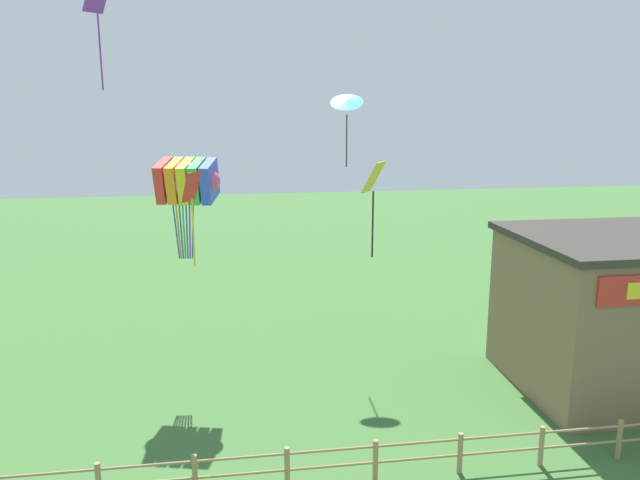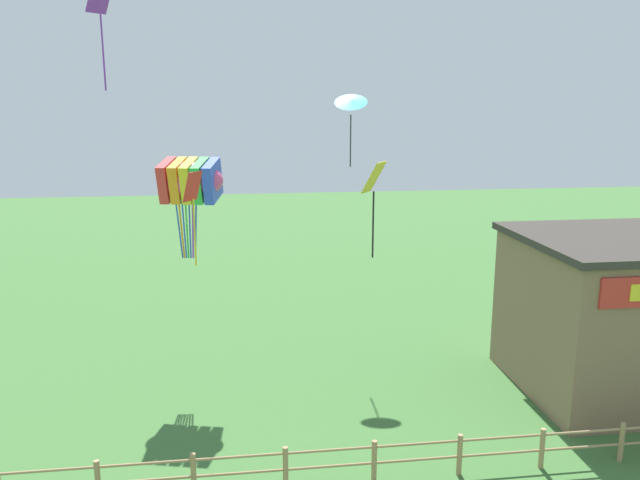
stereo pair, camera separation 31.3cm
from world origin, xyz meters
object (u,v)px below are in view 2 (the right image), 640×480
object	(u,v)px
kite_rainbow_parafoil	(190,181)
kite_red_diamond	(193,201)
kite_yellow_diamond	(374,190)
kite_purple_streamer	(100,14)
seaside_building	(628,313)
kite_cyan_delta	(351,102)

from	to	relation	value
kite_rainbow_parafoil	kite_red_diamond	size ratio (longest dim) A/B	1.26
kite_yellow_diamond	kite_purple_streamer	bearing A→B (deg)	159.74
kite_yellow_diamond	kite_red_diamond	world-z (taller)	kite_yellow_diamond
kite_purple_streamer	kite_red_diamond	xyz separation A→B (m)	(2.43, -1.23, -5.18)
kite_rainbow_parafoil	kite_red_diamond	world-z (taller)	kite_rainbow_parafoil
seaside_building	kite_purple_streamer	distance (m)	19.17
kite_rainbow_parafoil	kite_purple_streamer	bearing A→B (deg)	-131.41
kite_rainbow_parafoil	kite_yellow_diamond	bearing A→B (deg)	-44.16
seaside_building	kite_yellow_diamond	xyz separation A→B (m)	(-9.32, -2.07, 4.65)
kite_purple_streamer	kite_rainbow_parafoil	bearing A→B (deg)	48.59
seaside_building	kite_cyan_delta	xyz separation A→B (m)	(-8.63, 5.31, 6.98)
kite_purple_streamer	seaside_building	bearing A→B (deg)	-2.24
seaside_building	kite_yellow_diamond	world-z (taller)	kite_yellow_diamond
kite_purple_streamer	kite_cyan_delta	world-z (taller)	kite_purple_streamer
kite_cyan_delta	kite_red_diamond	world-z (taller)	kite_cyan_delta
kite_purple_streamer	kite_red_diamond	distance (m)	5.86
kite_purple_streamer	kite_red_diamond	bearing A→B (deg)	-26.72
kite_yellow_diamond	kite_purple_streamer	distance (m)	9.18
kite_cyan_delta	kite_red_diamond	bearing A→B (deg)	-133.72
kite_rainbow_parafoil	kite_cyan_delta	world-z (taller)	kite_cyan_delta
kite_rainbow_parafoil	kite_purple_streamer	size ratio (longest dim) A/B	1.18
kite_yellow_diamond	seaside_building	bearing A→B (deg)	12.50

